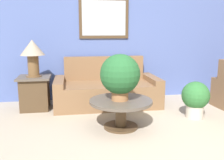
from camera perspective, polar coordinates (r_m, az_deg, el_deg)
The scene contains 8 objects.
ground_plane at distance 3.08m, azimuth 16.04°, elevation -16.44°, with size 20.00×20.00×0.00m, color tan.
wall_back at distance 5.30m, azimuth 3.96°, elevation 10.07°, with size 6.93×0.09×2.60m.
couch_main at distance 4.81m, azimuth -1.24°, elevation -2.34°, with size 1.96×0.96×0.90m.
coffee_table at distance 3.66m, azimuth 2.03°, elevation -6.29°, with size 0.91×0.91×0.42m.
side_table at distance 4.74m, azimuth -17.19°, elevation -2.75°, with size 0.57×0.57×0.60m.
table_lamp at distance 4.63m, azimuth -17.71°, elevation 6.12°, with size 0.43×0.43×0.65m.
potted_plant_on_table at distance 3.54m, azimuth 1.85°, elevation 1.11°, with size 0.57×0.57×0.67m.
potted_plant_floor at distance 4.29m, azimuth 18.52°, elevation -3.87°, with size 0.45×0.45×0.60m.
Camera 1 is at (-1.23, -2.45, 1.40)m, focal length 40.00 mm.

